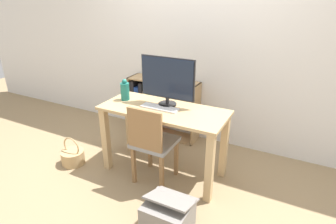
# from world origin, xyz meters

# --- Properties ---
(ground_plane) EXTENTS (10.00, 10.00, 0.00)m
(ground_plane) POSITION_xyz_m (0.00, 0.00, 0.00)
(ground_plane) COLOR #997F5B
(wall_back) EXTENTS (8.00, 0.05, 2.60)m
(wall_back) POSITION_xyz_m (0.00, 0.95, 1.30)
(wall_back) COLOR white
(wall_back) RESTS_ON ground_plane
(desk) EXTENTS (1.29, 0.56, 0.75)m
(desk) POSITION_xyz_m (0.00, 0.00, 0.59)
(desk) COLOR tan
(desk) RESTS_ON ground_plane
(monitor) EXTENTS (0.59, 0.19, 0.50)m
(monitor) POSITION_xyz_m (-0.01, 0.11, 1.02)
(monitor) COLOR #232326
(monitor) RESTS_ON desk
(keyboard) EXTENTS (0.40, 0.12, 0.02)m
(keyboard) POSITION_xyz_m (-0.03, -0.01, 0.76)
(keyboard) COLOR silver
(keyboard) RESTS_ON desk
(vase) EXTENTS (0.09, 0.09, 0.23)m
(vase) POSITION_xyz_m (-0.49, 0.04, 0.85)
(vase) COLOR #1E7266
(vase) RESTS_ON desk
(chair) EXTENTS (0.40, 0.40, 0.86)m
(chair) POSITION_xyz_m (-0.02, -0.21, 0.47)
(chair) COLOR gray
(chair) RESTS_ON ground_plane
(bookshelf) EXTENTS (0.96, 0.28, 0.78)m
(bookshelf) POSITION_xyz_m (-0.60, 0.78, 0.38)
(bookshelf) COLOR tan
(bookshelf) RESTS_ON ground_plane
(basket) EXTENTS (0.26, 0.26, 0.34)m
(basket) POSITION_xyz_m (-1.00, -0.35, 0.09)
(basket) COLOR tan
(basket) RESTS_ON ground_plane
(storage_box) EXTENTS (0.37, 0.39, 0.34)m
(storage_box) POSITION_xyz_m (0.42, -0.72, 0.14)
(storage_box) COLOR gray
(storage_box) RESTS_ON ground_plane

